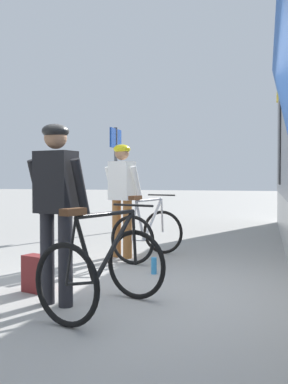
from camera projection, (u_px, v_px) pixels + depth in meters
The scene contains 8 objects.
ground_plane at pixel (146, 295), 4.64m from camera, with size 80.00×80.00×0.00m, color #A09E99.
cyclist_near_in_dark at pixel (56, 197), 4.24m from camera, with size 0.65×0.38×1.76m.
cyclist_far_in_white at pixel (122, 190), 6.80m from camera, with size 0.66×0.46×1.76m.
bicycle_near_black at pixel (104, 269), 4.04m from camera, with size 1.00×1.24×0.99m.
bicycle_far_silver at pixel (148, 233), 6.71m from camera, with size 0.92×1.20×0.99m.
backpack_on_platform at pixel (36, 273), 4.76m from camera, with size 0.28×0.18×0.40m, color maroon.
water_bottle_near_the_bikes at pixel (154, 266), 5.65m from camera, with size 0.07×0.07×0.22m, color #338CCC.
platform_sign_post at pixel (116, 161), 10.03m from camera, with size 0.08×0.70×2.40m.
Camera 1 is at (1.22, -4.44, 1.24)m, focal length 40.95 mm.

